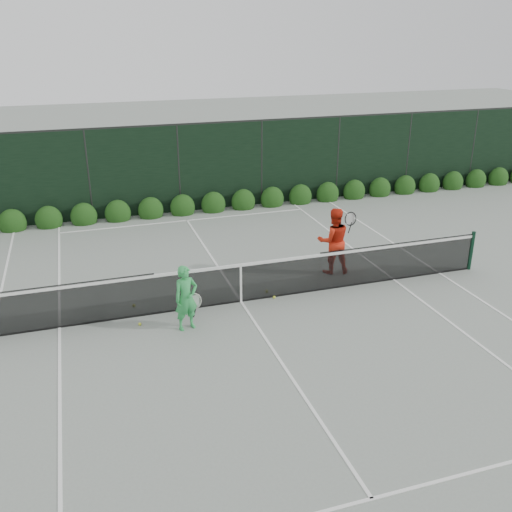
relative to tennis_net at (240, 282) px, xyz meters
name	(u,v)px	position (x,y,z in m)	size (l,w,h in m)	color
ground	(241,302)	(0.02, 0.00, -0.53)	(80.00, 80.00, 0.00)	gray
tennis_net	(240,282)	(0.00, 0.00, 0.00)	(12.90, 0.10, 1.07)	#113321
player_woman	(186,298)	(-1.44, -0.85, 0.19)	(0.65, 0.47, 1.45)	green
player_man	(333,241)	(2.83, 0.96, 0.36)	(0.98, 0.80, 1.77)	red
court_lines	(241,302)	(0.02, 0.00, -0.53)	(11.03, 23.83, 0.01)	white
windscreen_fence	(282,291)	(0.02, -2.71, 0.98)	(32.00, 21.07, 3.06)	black
hedge_row	(183,208)	(0.02, 7.15, -0.30)	(31.66, 0.65, 0.94)	#10390F
tennis_balls	(206,304)	(-0.81, 0.08, -0.50)	(3.34, 1.01, 0.07)	yellow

